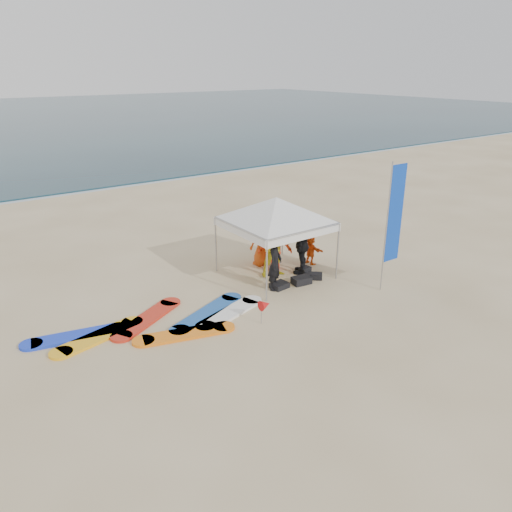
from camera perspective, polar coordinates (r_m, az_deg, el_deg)
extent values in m
plane|color=beige|center=(12.38, 5.98, -9.02)|extent=(120.00, 120.00, 0.00)
cube|color=silver|center=(27.80, -19.70, 6.99)|extent=(160.00, 1.20, 0.01)
imported|color=black|center=(14.43, 2.19, -0.92)|extent=(0.68, 0.62, 1.57)
imported|color=yellow|center=(15.29, 2.36, 1.12)|extent=(1.06, 0.90, 1.94)
imported|color=#FF3D16|center=(15.79, 2.20, 1.30)|extent=(1.26, 1.12, 1.70)
imported|color=black|center=(15.57, 5.27, 1.31)|extent=(1.14, 1.07, 1.89)
imported|color=#C94811|center=(16.18, 0.76, 2.10)|extent=(0.98, 0.71, 1.85)
imported|color=#F15B15|center=(16.48, 6.28, 0.74)|extent=(0.31, 0.92, 0.99)
cylinder|color=#A5A5A8|center=(15.71, -4.61, 1.32)|extent=(0.05, 0.05, 1.78)
cylinder|color=#A5A5A8|center=(17.16, 3.06, 3.07)|extent=(0.05, 0.05, 1.78)
cylinder|color=#A5A5A8|center=(13.63, 1.23, -1.77)|extent=(0.05, 0.05, 1.78)
cylinder|color=#A5A5A8|center=(15.28, 9.31, 0.51)|extent=(0.05, 0.05, 1.78)
cube|color=white|center=(14.15, 5.61, 2.34)|extent=(2.78, 0.02, 0.24)
cube|color=white|center=(16.16, -0.62, 4.83)|extent=(2.78, 0.02, 0.24)
cube|color=white|center=(14.39, -1.93, 2.75)|extent=(0.02, 2.78, 0.24)
cube|color=white|center=(15.95, 6.11, 4.49)|extent=(0.02, 2.78, 0.24)
pyramid|color=white|center=(14.90, 2.34, 6.73)|extent=(3.78, 3.78, 0.71)
cylinder|color=#A5A5A8|center=(14.46, 14.67, 3.06)|extent=(0.04, 0.04, 3.76)
cube|color=#0B3CBC|center=(14.59, 15.61, 4.67)|extent=(0.59, 0.03, 2.80)
cylinder|color=#A5A5A8|center=(12.70, 0.62, -6.53)|extent=(0.02, 0.02, 0.60)
cone|color=red|center=(12.67, 1.06, -5.59)|extent=(0.28, 0.28, 0.28)
cube|color=black|center=(15.07, 5.22, -2.79)|extent=(0.60, 0.43, 0.22)
cube|color=black|center=(15.47, 6.72, -2.28)|extent=(0.54, 0.53, 0.18)
cube|color=black|center=(14.76, 2.69, -3.38)|extent=(0.54, 0.45, 0.16)
cube|color=black|center=(15.85, 5.60, -1.61)|extent=(0.39, 0.31, 0.20)
cube|color=blue|center=(12.97, -19.92, -8.63)|extent=(2.06, 0.96, 0.07)
cube|color=white|center=(13.29, -2.99, -6.51)|extent=(1.95, 1.05, 0.07)
cube|color=yellow|center=(12.77, -17.55, -8.80)|extent=(2.02, 0.97, 0.07)
cube|color=#2159B0|center=(13.33, -5.60, -6.51)|extent=(2.27, 1.34, 0.07)
cube|color=red|center=(13.30, -12.29, -6.99)|extent=(2.06, 1.46, 0.07)
cube|color=orange|center=(12.42, -8.16, -8.83)|extent=(2.07, 1.06, 0.07)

